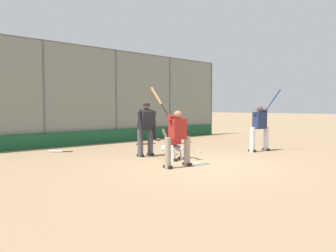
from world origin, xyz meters
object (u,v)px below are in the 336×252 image
object	(u,v)px
batter_on_deck	(260,126)
baseball_loose	(200,151)
catcher_behind_plate	(174,139)
spare_bat_near_backstop	(58,151)
spare_bat_by_padding	(143,144)
umpire_home	(146,128)
fielding_glove_on_dirt	(158,139)
batter_at_plate	(177,136)
spare_bat_third_base_side	(183,143)

from	to	relation	value
batter_on_deck	baseball_loose	xyz separation A→B (m)	(1.81, -1.26, -0.87)
catcher_behind_plate	spare_bat_near_backstop	size ratio (longest dim) A/B	1.92
spare_bat_by_padding	baseball_loose	size ratio (longest dim) A/B	11.42
umpire_home	fielding_glove_on_dirt	xyz separation A→B (m)	(-3.59, -3.67, -0.88)
umpire_home	catcher_behind_plate	bearing A→B (deg)	101.74
spare_bat_near_backstop	fielding_glove_on_dirt	xyz separation A→B (m)	(-5.35, -0.80, 0.02)
batter_at_plate	batter_on_deck	xyz separation A→B (m)	(-4.46, -0.32, 0.08)
batter_on_deck	spare_bat_third_base_side	world-z (taller)	batter_on_deck
spare_bat_third_base_side	spare_bat_near_backstop	bearing A→B (deg)	-12.40
batter_at_plate	spare_bat_by_padding	bearing A→B (deg)	-114.82
batter_at_plate	baseball_loose	bearing A→B (deg)	-146.00
umpire_home	batter_on_deck	distance (m)	4.27
fielding_glove_on_dirt	umpire_home	bearing A→B (deg)	45.63
catcher_behind_plate	fielding_glove_on_dirt	distance (m)	5.88
catcher_behind_plate	spare_bat_by_padding	xyz separation A→B (m)	(-1.79, -3.87, -0.59)
batter_at_plate	umpire_home	bearing A→B (deg)	-102.35
baseball_loose	fielding_glove_on_dirt	bearing A→B (deg)	-110.02
batter_at_plate	fielding_glove_on_dirt	distance (m)	7.14
umpire_home	baseball_loose	xyz separation A→B (m)	(-2.07, 0.50, -0.90)
baseball_loose	batter_at_plate	bearing A→B (deg)	30.93
batter_at_plate	fielding_glove_on_dirt	size ratio (longest dim) A/B	6.73
batter_on_deck	spare_bat_third_base_side	bearing A→B (deg)	103.69
batter_on_deck	fielding_glove_on_dirt	world-z (taller)	batter_on_deck
batter_at_plate	batter_on_deck	world-z (taller)	batter_on_deck
spare_bat_by_padding	baseball_loose	distance (m)	3.26
batter_on_deck	spare_bat_near_backstop	bearing A→B (deg)	148.41
spare_bat_third_base_side	baseball_loose	distance (m)	2.76
catcher_behind_plate	batter_at_plate	bearing A→B (deg)	47.53
batter_at_plate	baseball_loose	size ratio (longest dim) A/B	28.99
spare_bat_third_base_side	fielding_glove_on_dirt	xyz separation A→B (m)	(-0.08, -1.81, 0.02)
catcher_behind_plate	spare_bat_third_base_side	xyz separation A→B (m)	(-3.30, -2.97, -0.59)
umpire_home	baseball_loose	size ratio (longest dim) A/B	23.54
fielding_glove_on_dirt	batter_on_deck	bearing A→B (deg)	93.10
spare_bat_near_backstop	umpire_home	bearing A→B (deg)	165.38
umpire_home	spare_bat_by_padding	size ratio (longest dim) A/B	2.06
baseball_loose	umpire_home	bearing A→B (deg)	-13.45
catcher_behind_plate	spare_bat_third_base_side	distance (m)	4.48
spare_bat_by_padding	spare_bat_third_base_side	distance (m)	1.76
batter_at_plate	spare_bat_third_base_side	bearing A→B (deg)	-132.89
spare_bat_near_backstop	spare_bat_third_base_side	distance (m)	5.36
batter_on_deck	spare_bat_near_backstop	world-z (taller)	batter_on_deck
spare_bat_by_padding	fielding_glove_on_dirt	xyz separation A→B (m)	(-1.60, -0.91, 0.02)
spare_bat_by_padding	batter_at_plate	bearing A→B (deg)	81.16
spare_bat_third_base_side	fielding_glove_on_dirt	world-z (taller)	fielding_glove_on_dirt
spare_bat_near_backstop	fielding_glove_on_dirt	world-z (taller)	fielding_glove_on_dirt
batter_at_plate	spare_bat_by_padding	size ratio (longest dim) A/B	2.54
batter_at_plate	spare_bat_near_backstop	bearing A→B (deg)	-73.45
spare_bat_by_padding	catcher_behind_plate	bearing A→B (deg)	84.31
spare_bat_near_backstop	batter_at_plate	bearing A→B (deg)	147.31
batter_at_plate	batter_on_deck	size ratio (longest dim) A/B	0.94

